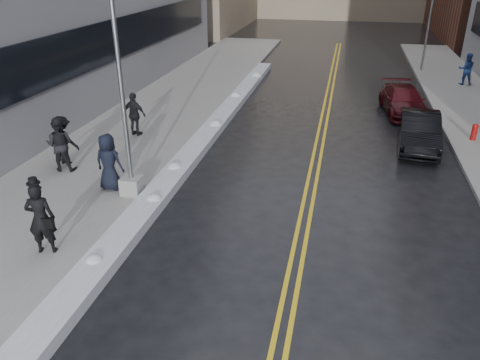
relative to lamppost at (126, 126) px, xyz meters
The scene contains 16 objects.
ground 4.62m from the lamppost, 31.22° to the right, with size 160.00×160.00×0.00m, color black.
sidewalk_west 8.72m from the lamppost, 107.03° to the left, with size 5.50×50.00×0.15m, color gray.
lane_line_left 10.12m from the lamppost, 54.77° to the left, with size 0.12×50.00×0.01m, color gold.
lane_line_right 10.29m from the lamppost, 53.36° to the left, with size 0.12×50.00×0.01m, color gold.
snow_ridge 6.50m from the lamppost, 81.94° to the left, with size 0.90×30.00×0.34m, color silver.
lamppost is the anchor object (origin of this frame).
fire_hydrant 14.81m from the lamppost, 33.04° to the left, with size 0.26×0.26×0.73m.
traffic_signal 24.98m from the lamppost, 61.79° to the left, with size 0.16×0.20×6.00m.
pedestrian_fedora 4.01m from the lamppost, 102.76° to the right, with size 0.74×0.49×2.03m, color black.
pedestrian_b 3.82m from the lamppost, 159.42° to the left, with size 0.99×0.77×2.03m, color black.
pedestrian_c 1.65m from the lamppost, 167.65° to the left, with size 0.97×0.63×1.98m, color black.
pedestrian_d 5.98m from the lamppost, 112.71° to the left, with size 1.12×0.47×1.91m, color black.
pedestrian_e 4.25m from the lamppost, 152.90° to the left, with size 1.21×0.70×1.88m, color black.
pedestrian_east 23.00m from the lamppost, 52.86° to the left, with size 0.93×0.72×1.91m, color navy.
car_black 12.19m from the lamppost, 35.03° to the left, with size 1.55×4.45×1.47m, color black.
car_maroon 15.33m from the lamppost, 50.66° to the left, with size 1.89×4.65×1.35m, color #38080E.
Camera 1 is at (3.28, -10.87, 7.37)m, focal length 35.00 mm.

